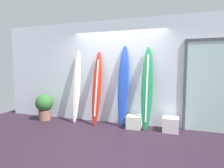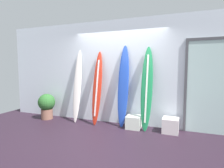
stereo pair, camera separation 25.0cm
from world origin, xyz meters
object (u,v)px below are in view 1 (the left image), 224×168
Objects in this scene: surfboard_crimson at (97,88)px; potted_plant at (44,105)px; surfboard_ivory at (76,86)px; display_block_center at (171,124)px; glass_door at (208,84)px; surfboard_emerald at (147,89)px; display_block_left at (134,122)px; surfboard_cobalt at (123,87)px.

potted_plant is (-1.61, -0.11, -0.56)m from surfboard_crimson.
display_block_center is at bearing -0.90° from surfboard_ivory.
display_block_center is 1.28m from glass_door.
potted_plant is at bearing -178.58° from display_block_center.
surfboard_emerald is at bearing -171.01° from glass_door.
surfboard_ivory is 0.62m from surfboard_crimson.
display_block_center is 0.50× the size of potted_plant.
display_block_left is 0.16× the size of glass_door.
surfboard_crimson is (0.62, -0.02, -0.02)m from surfboard_ivory.
surfboard_crimson is 0.96× the size of surfboard_emerald.
surfboard_crimson is 1.31m from display_block_left.
surfboard_cobalt reaches higher than potted_plant.
potted_plant is (-3.51, -0.09, 0.26)m from display_block_center.
surfboard_crimson is 2.73m from glass_door.
potted_plant is (-4.33, -0.33, -0.70)m from glass_door.
surfboard_emerald is 2.73× the size of potted_plant.
glass_door is (1.70, 0.26, 0.97)m from display_block_left.
glass_door reaches higher than surfboard_emerald.
potted_plant is at bearing -172.66° from surfboard_ivory.
surfboard_ivory reaches higher than display_block_center.
display_block_center is (2.53, -0.04, -0.84)m from surfboard_ivory.
glass_door is at bearing 4.49° from surfboard_cobalt.
glass_door is at bearing 16.92° from display_block_center.
potted_plant is (-2.32, -0.18, -0.61)m from surfboard_cobalt.
surfboard_emerald reaches higher than potted_plant.
surfboard_ivory is 1.33m from surfboard_cobalt.
surfboard_cobalt reaches higher than surfboard_emerald.
potted_plant is at bearing -176.10° from surfboard_crimson.
potted_plant is at bearing -175.58° from glass_door.
surfboard_emerald is (1.95, -0.01, 0.00)m from surfboard_ivory.
surfboard_crimson is at bearing -174.60° from surfboard_cobalt.
surfboard_ivory is 5.36× the size of display_block_center.
surfboard_cobalt is 2.80× the size of potted_plant.
display_block_left is 0.88m from display_block_center.
surfboard_cobalt is 2.41m from potted_plant.
surfboard_crimson is 0.94× the size of surfboard_cobalt.
surfboard_crimson is 1.71m from potted_plant.
surfboard_cobalt reaches higher than surfboard_crimson.
surfboard_crimson is at bearing 179.33° from display_block_center.
surfboard_ivory is at bearing 179.64° from surfboard_emerald.
potted_plant is (-0.99, -0.13, -0.58)m from surfboard_ivory.
display_block_left is at bearing -171.42° from glass_door.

